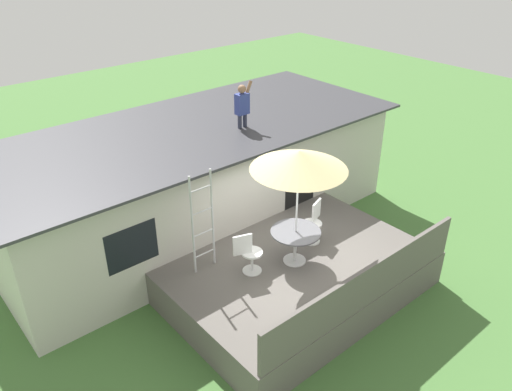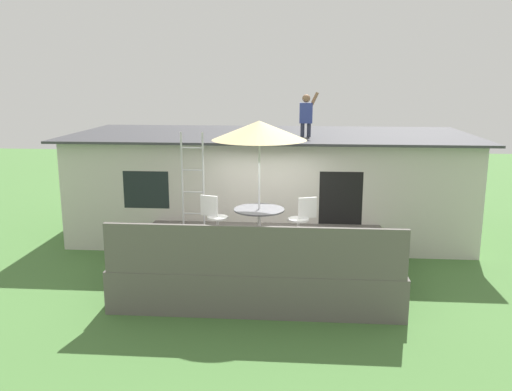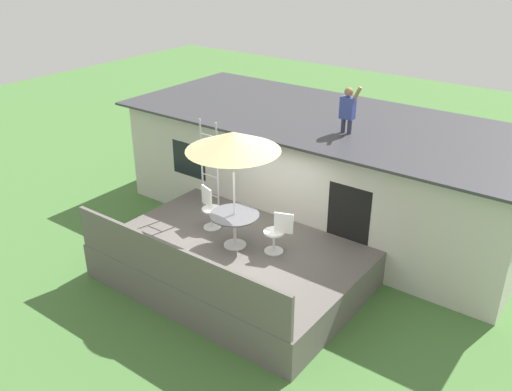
{
  "view_description": "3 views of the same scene",
  "coord_description": "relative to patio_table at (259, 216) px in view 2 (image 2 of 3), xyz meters",
  "views": [
    {
      "loc": [
        -6.28,
        -6.16,
        7.19
      ],
      "look_at": [
        -0.07,
        1.15,
        1.88
      ],
      "focal_mm": 35.4,
      "sensor_mm": 36.0,
      "label": 1
    },
    {
      "loc": [
        0.75,
        -10.75,
        4.19
      ],
      "look_at": [
        -0.15,
        0.5,
        1.7
      ],
      "focal_mm": 37.88,
      "sensor_mm": 36.0,
      "label": 2
    },
    {
      "loc": [
        6.34,
        -7.9,
        6.79
      ],
      "look_at": [
        -0.0,
        0.64,
        1.72
      ],
      "focal_mm": 38.5,
      "sensor_mm": 36.0,
      "label": 3
    }
  ],
  "objects": [
    {
      "name": "ground_plane",
      "position": [
        0.04,
        0.07,
        -1.39
      ],
      "size": [
        40.0,
        40.0,
        0.0
      ],
      "primitive_type": "plane",
      "color": "#477538"
    },
    {
      "name": "house",
      "position": [
        0.04,
        3.66,
        -0.02
      ],
      "size": [
        10.5,
        4.5,
        2.72
      ],
      "color": "beige",
      "rests_on": "ground"
    },
    {
      "name": "deck",
      "position": [
        0.04,
        0.07,
        -0.99
      ],
      "size": [
        5.36,
        3.95,
        0.8
      ],
      "primitive_type": "cube",
      "color": "#605B56",
      "rests_on": "ground"
    },
    {
      "name": "deck_railing",
      "position": [
        0.04,
        -1.86,
        -0.14
      ],
      "size": [
        5.26,
        0.08,
        0.9
      ],
      "primitive_type": "cube",
      "color": "#605B56",
      "rests_on": "deck"
    },
    {
      "name": "patio_table",
      "position": [
        0.0,
        0.0,
        0.0
      ],
      "size": [
        1.04,
        1.04,
        0.74
      ],
      "color": "silver",
      "rests_on": "deck"
    },
    {
      "name": "patio_umbrella",
      "position": [
        0.0,
        0.0,
        1.76
      ],
      "size": [
        1.9,
        1.9,
        2.54
      ],
      "color": "silver",
      "rests_on": "deck"
    },
    {
      "name": "step_ladder",
      "position": [
        -1.57,
        1.04,
        0.51
      ],
      "size": [
        0.52,
        0.04,
        2.2
      ],
      "color": "silver",
      "rests_on": "deck"
    },
    {
      "name": "person_figure",
      "position": [
        0.96,
        2.89,
        1.94
      ],
      "size": [
        0.47,
        0.2,
        1.11
      ],
      "color": "#33384C",
      "rests_on": "house"
    },
    {
      "name": "patio_chair_left",
      "position": [
        -0.98,
        0.34,
        -0.13
      ],
      "size": [
        0.6,
        0.44,
        0.92
      ],
      "rotation": [
        0.0,
        0.0,
        -0.33
      ],
      "color": "silver",
      "rests_on": "deck"
    },
    {
      "name": "patio_chair_right",
      "position": [
        0.87,
        0.32,
        -0.13
      ],
      "size": [
        0.6,
        0.44,
        0.92
      ],
      "rotation": [
        0.0,
        0.0,
        -2.79
      ],
      "color": "silver",
      "rests_on": "deck"
    }
  ]
}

